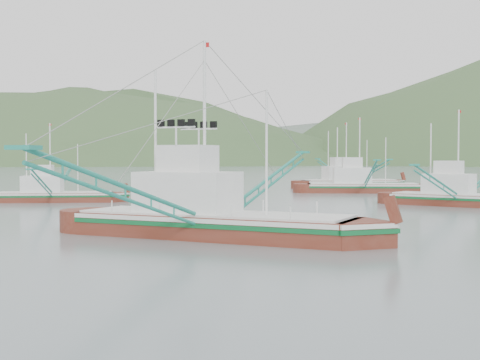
% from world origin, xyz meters
% --- Properties ---
extents(ground, '(1200.00, 1200.00, 0.00)m').
position_xyz_m(ground, '(0.00, 0.00, 0.00)').
color(ground, slate).
rests_on(ground, ground).
extents(main_boat, '(17.61, 30.32, 12.48)m').
position_xyz_m(main_boat, '(-0.66, 0.41, 2.32)').
color(main_boat, '#5E2113').
rests_on(main_boat, ground).
extents(bg_boat_far, '(14.94, 26.24, 10.67)m').
position_xyz_m(bg_boat_far, '(7.19, 51.48, 1.65)').
color(bg_boat_far, '#5E2113').
rests_on(bg_boat_far, ground).
extents(bg_boat_right, '(13.92, 23.39, 9.99)m').
position_xyz_m(bg_boat_right, '(17.05, 29.32, 2.04)').
color(bg_boat_right, '#5E2113').
rests_on(bg_boat_right, ground).
extents(bg_boat_left, '(12.56, 21.47, 8.90)m').
position_xyz_m(bg_boat_left, '(-24.19, 26.92, 1.69)').
color(bg_boat_left, '#5E2113').
rests_on(bg_boat_left, ground).
extents(bg_boat_extra, '(15.37, 24.87, 10.67)m').
position_xyz_m(bg_boat_extra, '(4.97, 64.73, 2.19)').
color(bg_boat_extra, '#5E2113').
rests_on(bg_boat_extra, ground).
extents(headland_left, '(448.00, 308.00, 210.00)m').
position_xyz_m(headland_left, '(-180.00, 360.00, 0.00)').
color(headland_left, '#38572D').
rests_on(headland_left, ground).
extents(ridge_distant, '(960.00, 400.00, 240.00)m').
position_xyz_m(ridge_distant, '(30.00, 560.00, 0.00)').
color(ridge_distant, slate).
rests_on(ridge_distant, ground).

